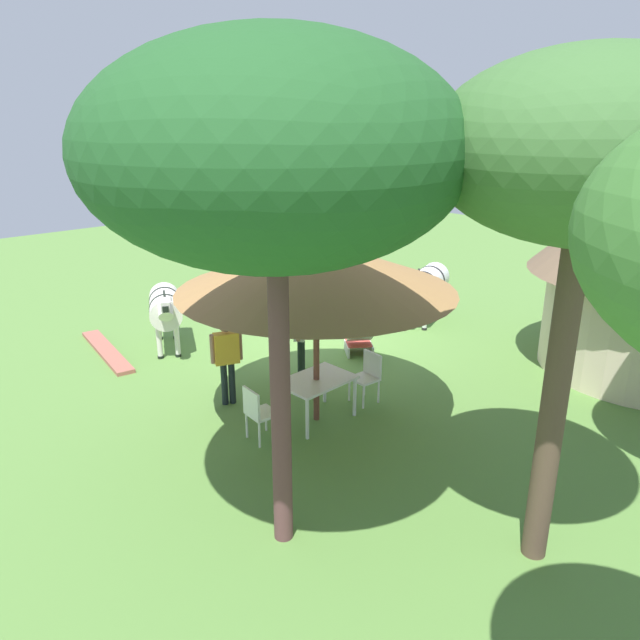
% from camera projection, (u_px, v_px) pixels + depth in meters
% --- Properties ---
extents(ground_plane, '(36.00, 36.00, 0.00)m').
position_uv_depth(ground_plane, '(321.00, 345.00, 13.28)').
color(ground_plane, '#57833B').
extents(shade_umbrella, '(4.39, 4.39, 3.06)m').
position_uv_depth(shade_umbrella, '(316.00, 265.00, 9.16)').
color(shade_umbrella, brown).
rests_on(shade_umbrella, ground_plane).
extents(patio_dining_table, '(1.25, 0.88, 0.74)m').
position_uv_depth(patio_dining_table, '(316.00, 384.00, 9.82)').
color(patio_dining_table, silver).
rests_on(patio_dining_table, ground_plane).
extents(patio_chair_near_hut, '(0.46, 0.47, 0.90)m').
position_uv_depth(patio_chair_near_hut, '(368.00, 374.00, 10.52)').
color(patio_chair_near_hut, white).
rests_on(patio_chair_near_hut, ground_plane).
extents(patio_chair_west_end, '(0.46, 0.48, 0.90)m').
position_uv_depth(patio_chair_west_end, '(257.00, 411.00, 9.20)').
color(patio_chair_west_end, white).
rests_on(patio_chair_west_end, ground_plane).
extents(guest_beside_umbrella, '(0.48, 0.41, 1.59)m').
position_uv_depth(guest_beside_umbrella, '(301.00, 330.00, 11.39)').
color(guest_beside_umbrella, black).
rests_on(guest_beside_umbrella, ground_plane).
extents(guest_behind_table, '(0.53, 0.34, 1.56)m').
position_uv_depth(guest_behind_table, '(227.00, 354.00, 10.28)').
color(guest_behind_table, black).
rests_on(guest_behind_table, ground_plane).
extents(standing_watcher, '(0.47, 0.45, 1.64)m').
position_uv_depth(standing_watcher, '(317.00, 258.00, 17.00)').
color(standing_watcher, black).
rests_on(standing_watcher, ground_plane).
extents(striped_lounge_chair, '(0.90, 0.96, 0.62)m').
position_uv_depth(striped_lounge_chair, '(359.00, 343.00, 12.68)').
color(striped_lounge_chair, '#CF483B').
rests_on(striped_lounge_chair, ground_plane).
extents(zebra_nearest_camera, '(2.18, 1.24, 1.49)m').
position_uv_depth(zebra_nearest_camera, '(426.00, 284.00, 14.46)').
color(zebra_nearest_camera, silver).
rests_on(zebra_nearest_camera, ground_plane).
extents(zebra_by_umbrella, '(1.28, 1.98, 1.49)m').
position_uv_depth(zebra_by_umbrella, '(165.00, 307.00, 12.75)').
color(zebra_by_umbrella, silver).
rests_on(zebra_by_umbrella, ground_plane).
extents(zebra_toward_hut, '(0.76, 2.24, 1.54)m').
position_uv_depth(zebra_toward_hut, '(269.00, 279.00, 14.80)').
color(zebra_toward_hut, silver).
rests_on(zebra_toward_hut, ground_plane).
extents(acacia_tree_left_background, '(3.03, 3.03, 5.47)m').
position_uv_depth(acacia_tree_left_background, '(590.00, 153.00, 5.49)').
color(acacia_tree_left_background, brown).
rests_on(acacia_tree_left_background, ground_plane).
extents(acacia_tree_right_background, '(3.82, 3.82, 5.65)m').
position_uv_depth(acacia_tree_right_background, '(275.00, 154.00, 5.77)').
color(acacia_tree_right_background, brown).
rests_on(acacia_tree_right_background, ground_plane).
extents(brick_patio_kerb, '(0.77, 2.82, 0.08)m').
position_uv_depth(brick_patio_kerb, '(107.00, 351.00, 12.82)').
color(brick_patio_kerb, '#A55D4D').
rests_on(brick_patio_kerb, ground_plane).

